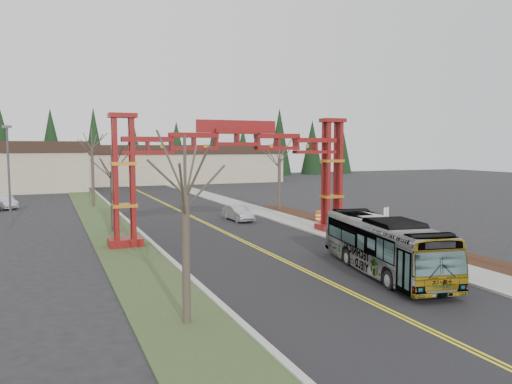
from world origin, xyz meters
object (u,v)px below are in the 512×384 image
retail_building_east (173,163)px  transit_bus (384,246)px  silver_sedan (238,213)px  parked_car_far_a (5,202)px  light_pole_near (9,168)px  barrel_mid (334,220)px  bare_tree_median_near (185,191)px  barrel_north (319,217)px  bare_tree_median_far (92,149)px  barrel_south (353,226)px  bare_tree_right_far (279,159)px  street_sign (386,217)px  gateway_arch (237,157)px  bare_tree_median_mid (112,172)px

retail_building_east → transit_bus: (-6.43, -74.46, -2.01)m
silver_sedan → parked_car_far_a: parked_car_far_a is taller
light_pole_near → barrel_mid: light_pole_near is taller
parked_car_far_a → bare_tree_median_near: size_ratio=0.61×
transit_bus → barrel_north: size_ratio=10.16×
retail_building_east → bare_tree_median_far: size_ratio=4.37×
barrel_south → bare_tree_median_near: bearing=-139.3°
barrel_south → barrel_mid: barrel_mid is taller
bare_tree_right_far → street_sign: size_ratio=3.16×
gateway_arch → bare_tree_median_near: size_ratio=2.55×
transit_bus → bare_tree_median_mid: bare_tree_median_mid is taller
silver_sedan → bare_tree_right_far: bearing=34.9°
barrel_north → street_sign: bearing=-89.5°
transit_bus → barrel_south: bearing=73.5°
bare_tree_right_far → barrel_north: 10.76m
bare_tree_median_near → barrel_mid: bearing=45.6°
silver_sedan → bare_tree_median_mid: 12.01m
silver_sedan → bare_tree_median_near: size_ratio=0.59×
light_pole_near → street_sign: size_ratio=3.52×
bare_tree_median_mid → barrel_north: 17.97m
bare_tree_right_far → light_pole_near: bearing=-178.7°
bare_tree_median_far → barrel_north: 27.04m
bare_tree_median_far → street_sign: 34.35m
gateway_arch → bare_tree_median_far: gateway_arch is taller
retail_building_east → transit_bus: size_ratio=3.52×
bare_tree_right_far → parked_car_far_a: bearing=155.4°
silver_sedan → gateway_arch: bearing=-115.9°
silver_sedan → bare_tree_median_near: bare_tree_median_near is taller
transit_bus → silver_sedan: (-0.38, 20.73, -0.81)m
bare_tree_median_near → light_pole_near: light_pole_near is taller
transit_bus → barrel_mid: (5.92, 14.51, -0.97)m
barrel_mid → street_sign: bearing=-90.7°
barrel_south → light_pole_near: bearing=150.8°
bare_tree_median_mid → retail_building_east: bearing=72.0°
barrel_north → retail_building_east: bearing=89.3°
bare_tree_median_mid → barrel_north: bare_tree_median_mid is taller
silver_sedan → bare_tree_median_far: 20.33m
transit_bus → bare_tree_median_near: (-11.57, -3.33, 3.57)m
bare_tree_median_near → light_pole_near: bearing=104.8°
silver_sedan → bare_tree_median_mid: bare_tree_median_mid is taller
parked_car_far_a → barrel_mid: 35.88m
bare_tree_median_mid → parked_car_far_a: bearing=114.7°
silver_sedan → bare_tree_right_far: (6.81, 5.62, 4.76)m
transit_bus → silver_sedan: bearing=101.5°
transit_bus → barrel_north: 17.78m
retail_building_east → bare_tree_median_near: bearing=-103.0°
bare_tree_median_mid → light_pole_near: 10.18m
retail_building_east → barrel_south: 62.82m
bare_tree_median_far → light_pole_near: (-7.68, -10.91, -1.58)m
transit_bus → barrel_south: (5.94, 11.72, -1.01)m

